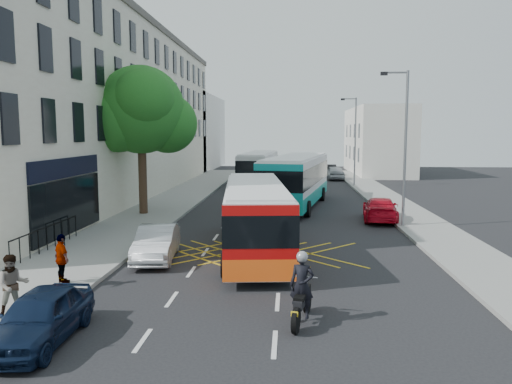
% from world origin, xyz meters
% --- Properties ---
extents(ground, '(120.00, 120.00, 0.00)m').
position_xyz_m(ground, '(0.00, 0.00, 0.00)').
color(ground, black).
rests_on(ground, ground).
extents(pavement_left, '(5.00, 70.00, 0.15)m').
position_xyz_m(pavement_left, '(-8.50, 15.00, 0.07)').
color(pavement_left, gray).
rests_on(pavement_left, ground).
extents(pavement_right, '(3.00, 70.00, 0.15)m').
position_xyz_m(pavement_right, '(7.50, 15.00, 0.07)').
color(pavement_right, gray).
rests_on(pavement_right, ground).
extents(terrace_main, '(8.30, 45.00, 13.50)m').
position_xyz_m(terrace_main, '(-14.00, 24.49, 6.76)').
color(terrace_main, beige).
rests_on(terrace_main, ground).
extents(terrace_far, '(8.00, 20.00, 10.00)m').
position_xyz_m(terrace_far, '(-14.00, 55.00, 5.00)').
color(terrace_far, silver).
rests_on(terrace_far, ground).
extents(building_right, '(6.00, 18.00, 8.00)m').
position_xyz_m(building_right, '(11.00, 48.00, 4.00)').
color(building_right, silver).
rests_on(building_right, ground).
extents(street_tree, '(6.30, 5.70, 8.80)m').
position_xyz_m(street_tree, '(-8.51, 14.97, 6.29)').
color(street_tree, '#382619').
rests_on(street_tree, pavement_left).
extents(lamp_near, '(1.45, 0.15, 8.00)m').
position_xyz_m(lamp_near, '(6.20, 12.00, 4.62)').
color(lamp_near, slate).
rests_on(lamp_near, pavement_right).
extents(lamp_far, '(1.45, 0.15, 8.00)m').
position_xyz_m(lamp_far, '(6.20, 32.00, 4.62)').
color(lamp_far, slate).
rests_on(lamp_far, pavement_right).
extents(railings, '(0.08, 5.60, 1.14)m').
position_xyz_m(railings, '(-9.70, 5.30, 0.72)').
color(railings, black).
rests_on(railings, pavement_left).
extents(bus_near, '(3.46, 10.63, 2.94)m').
position_xyz_m(bus_near, '(-1.08, 5.97, 1.55)').
color(bus_near, silver).
rests_on(bus_near, ground).
extents(bus_mid, '(4.99, 12.55, 3.44)m').
position_xyz_m(bus_mid, '(0.78, 19.30, 1.81)').
color(bus_mid, silver).
rests_on(bus_mid, ground).
extents(bus_far, '(3.39, 11.32, 3.14)m').
position_xyz_m(bus_far, '(-2.59, 32.98, 1.65)').
color(bus_far, silver).
rests_on(bus_far, ground).
extents(motorbike, '(0.80, 2.17, 1.95)m').
position_xyz_m(motorbike, '(0.67, -1.59, 0.91)').
color(motorbike, black).
rests_on(motorbike, ground).
extents(parked_car_blue, '(1.57, 3.78, 1.28)m').
position_xyz_m(parked_car_blue, '(-5.60, -3.27, 0.64)').
color(parked_car_blue, '#0D1B35').
rests_on(parked_car_blue, ground).
extents(parked_car_silver, '(1.85, 4.21, 1.34)m').
position_xyz_m(parked_car_silver, '(-4.90, 4.63, 0.67)').
color(parked_car_silver, '#B1B5B9').
rests_on(parked_car_silver, ground).
extents(red_hatchback, '(2.46, 4.82, 1.34)m').
position_xyz_m(red_hatchback, '(5.50, 14.17, 0.67)').
color(red_hatchback, red).
rests_on(red_hatchback, ground).
extents(distant_car_grey, '(2.88, 5.21, 1.38)m').
position_xyz_m(distant_car_grey, '(-2.16, 42.96, 0.69)').
color(distant_car_grey, '#45474E').
rests_on(distant_car_grey, ground).
extents(distant_car_silver, '(2.06, 4.50, 1.49)m').
position_xyz_m(distant_car_silver, '(5.11, 39.12, 0.75)').
color(distant_car_silver, '#ABAFB3').
rests_on(distant_car_silver, ground).
extents(distant_car_dark, '(1.56, 4.16, 1.36)m').
position_xyz_m(distant_car_dark, '(4.93, 43.58, 0.68)').
color(distant_car_dark, black).
rests_on(distant_car_dark, ground).
extents(pedestrian_near, '(1.02, 0.98, 1.66)m').
position_xyz_m(pedestrian_near, '(-7.00, -1.96, 0.98)').
color(pedestrian_near, gray).
rests_on(pedestrian_near, pavement_left).
extents(pedestrian_far, '(0.95, 0.94, 1.61)m').
position_xyz_m(pedestrian_far, '(-7.00, 0.92, 0.96)').
color(pedestrian_far, gray).
rests_on(pedestrian_far, pavement_left).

